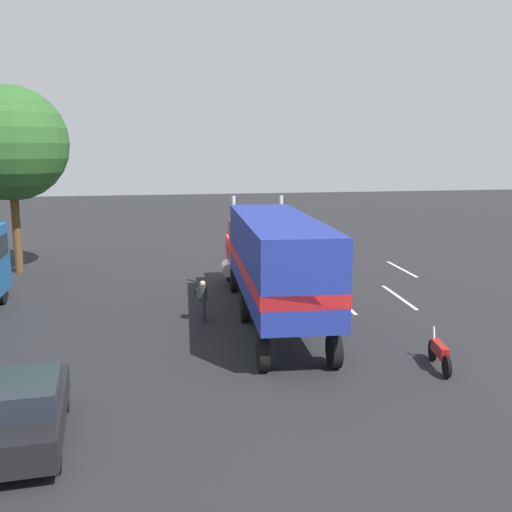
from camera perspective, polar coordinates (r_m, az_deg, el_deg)
name	(u,v)px	position (r m, az deg, el deg)	size (l,w,h in m)	color
ground_plane	(245,283)	(29.49, -1.07, -2.62)	(120.00, 120.00, 0.00)	#232326
lane_stripe_near	(341,301)	(26.23, 8.27, -4.34)	(4.40, 0.16, 0.01)	silver
lane_stripe_mid	(399,297)	(27.43, 13.69, -3.88)	(4.40, 0.16, 0.01)	silver
lane_stripe_far	(401,269)	(33.84, 13.93, -1.23)	(4.40, 0.16, 0.01)	silver
semi_truck	(272,256)	(22.67, 1.60, -0.03)	(14.32, 3.70, 4.50)	red
person_bystander	(202,299)	(22.81, -5.23, -4.20)	(0.34, 0.46, 1.63)	#2D3347
parked_car	(22,410)	(14.64, -21.73, -13.72)	(4.49, 2.03, 1.57)	black
motorcycle	(439,353)	(18.94, 17.37, -9.00)	(2.08, 0.54, 1.12)	black
tree_right	(10,144)	(33.87, -22.73, 10.02)	(6.02, 6.02, 9.92)	brown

